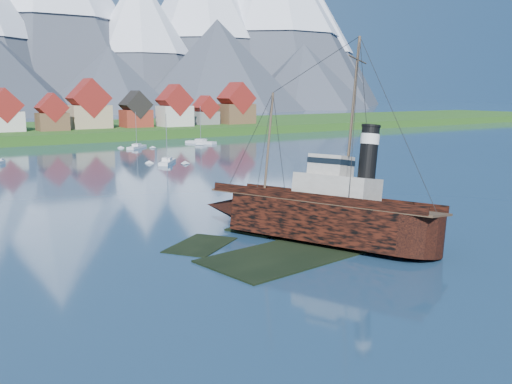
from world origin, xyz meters
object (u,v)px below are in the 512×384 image
tugboat_wreck (312,212)px  sailboat_d (167,163)px  sailboat_f (137,147)px  sailboat_e (201,143)px

tugboat_wreck → sailboat_d: tugboat_wreck is taller
tugboat_wreck → sailboat_f: (21.45, 105.01, -2.66)m
sailboat_f → tugboat_wreck: bearing=-54.5°
sailboat_d → tugboat_wreck: bearing=-64.3°
sailboat_d → sailboat_f: 37.39m
sailboat_e → sailboat_f: 22.12m
sailboat_d → sailboat_e: 49.28m
sailboat_e → sailboat_f: bearing=161.8°
tugboat_wreck → sailboat_e: tugboat_wreck is taller
tugboat_wreck → sailboat_e: bearing=45.9°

